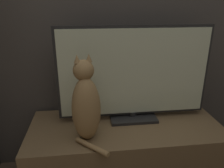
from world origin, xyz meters
TOP-DOWN VIEW (x-y plane):
  - tv_stand at (0.00, 0.91)m, footprint 1.26×0.53m
  - tv at (0.06, 1.00)m, footprint 1.00×0.19m
  - cat at (-0.26, 0.79)m, footprint 0.21×0.29m

SIDE VIEW (x-z plane):
  - tv_stand at x=0.00m, z-range 0.00..0.46m
  - cat at x=-0.26m, z-range 0.43..0.93m
  - tv at x=0.06m, z-range 0.46..1.09m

